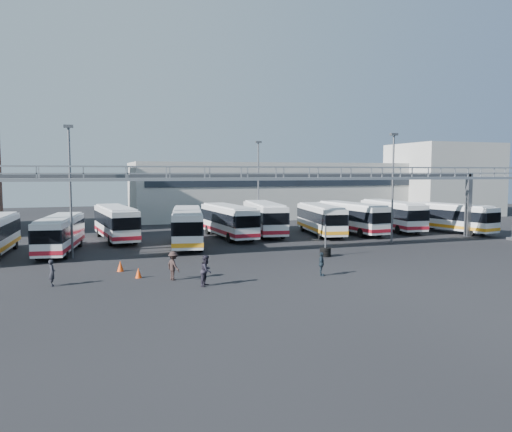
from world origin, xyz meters
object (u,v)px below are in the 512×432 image
object	(u,v)px
bus_2	(116,222)
bus_1	(60,233)
light_pole_mid	(393,182)
light_pole_back	(258,180)
light_pole_left	(70,184)
pedestrian_c	(173,266)
pedestrian_a	(52,273)
pedestrian_b	(206,270)
bus_5	(264,217)
tire_stack	(325,251)
bus_7	(352,217)
cone_right	(138,273)
bus_3	(187,226)
bus_4	(228,220)
cone_left	(120,266)
pedestrian_d	(321,264)
bus_9	(451,217)
bus_6	(321,218)
bus_8	(392,214)

from	to	relation	value
bus_2	bus_1	bearing A→B (deg)	-133.53
light_pole_mid	bus_2	xyz separation A→B (m)	(-24.25, 10.40, -3.89)
light_pole_back	bus_2	bearing A→B (deg)	-164.20
light_pole_back	bus_2	distance (m)	17.33
light_pole_left	pedestrian_c	size ratio (longest dim) A/B	5.73
bus_2	pedestrian_a	bearing A→B (deg)	-110.45
light_pole_back	pedestrian_b	size ratio (longest dim) A/B	5.61
bus_5	pedestrian_c	size ratio (longest dim) A/B	6.48
pedestrian_a	tire_stack	world-z (taller)	tire_stack
bus_7	cone_right	world-z (taller)	bus_7
bus_5	pedestrian_a	bearing A→B (deg)	-128.89
light_pole_back	bus_3	bearing A→B (deg)	-134.61
light_pole_mid	light_pole_left	bearing A→B (deg)	177.95
light_pole_back	bus_5	size ratio (longest dim) A/B	0.88
bus_5	pedestrian_a	distance (m)	27.36
bus_1	pedestrian_b	size ratio (longest dim) A/B	5.63
pedestrian_c	cone_right	size ratio (longest dim) A/B	2.75
bus_4	pedestrian_b	world-z (taller)	bus_4
light_pole_back	cone_left	distance (m)	27.02
pedestrian_b	pedestrian_c	bearing A→B (deg)	70.84
bus_3	bus_7	world-z (taller)	bus_3
bus_2	bus_3	bearing A→B (deg)	-51.87
pedestrian_d	tire_stack	distance (m)	7.51
light_pole_mid	bus_9	size ratio (longest dim) A/B	0.96
bus_1	light_pole_left	bearing A→B (deg)	-62.97
bus_2	bus_5	bearing A→B (deg)	-7.87
light_pole_mid	tire_stack	distance (m)	11.45
bus_9	pedestrian_c	bearing A→B (deg)	-167.49
bus_6	light_pole_mid	bearing A→B (deg)	-57.77
light_pole_mid	pedestrian_b	size ratio (longest dim) A/B	5.61
light_pole_mid	bus_8	size ratio (longest dim) A/B	0.91
light_pole_back	bus_7	world-z (taller)	light_pole_back
light_pole_mid	bus_2	distance (m)	26.67
bus_1	bus_5	bearing A→B (deg)	25.61
light_pole_back	bus_1	size ratio (longest dim) A/B	1.00
bus_5	cone_left	bearing A→B (deg)	-127.74
light_pole_left	pedestrian_c	world-z (taller)	light_pole_left
bus_4	bus_7	xyz separation A→B (m)	(13.70, -0.70, 0.01)
light_pole_left	bus_3	distance (m)	10.97
bus_9	pedestrian_d	size ratio (longest dim) A/B	6.94
light_pole_back	bus_8	distance (m)	15.79
cone_left	tire_stack	size ratio (longest dim) A/B	0.28
pedestrian_c	cone_right	world-z (taller)	pedestrian_c
bus_7	bus_9	bearing A→B (deg)	-18.10
light_pole_left	tire_stack	bearing A→B (deg)	-16.21
bus_9	pedestrian_c	world-z (taller)	bus_9
light_pole_back	tire_stack	distance (m)	20.24
light_pole_left	cone_left	size ratio (longest dim) A/B	14.37
pedestrian_a	pedestrian_d	world-z (taller)	pedestrian_a
light_pole_back	bus_3	distance (m)	15.24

